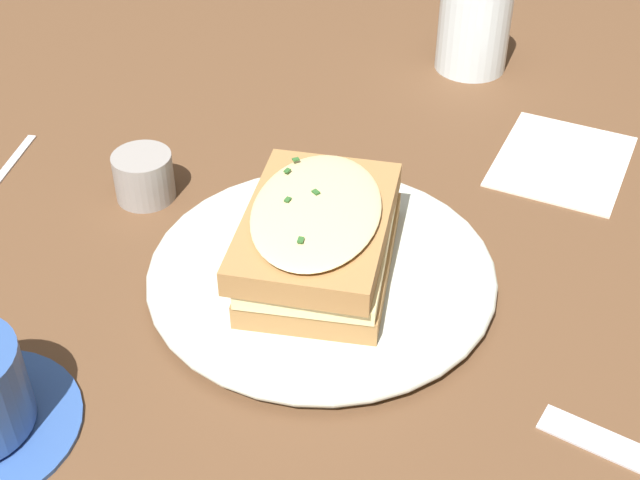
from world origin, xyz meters
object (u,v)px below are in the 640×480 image
sandwich (318,238)px  water_glass (474,26)px  dinner_plate (320,276)px  napkin (562,160)px  condiment_pot (144,176)px

sandwich → water_glass: 0.39m
dinner_plate → sandwich: (-0.00, 0.00, 0.04)m
water_glass → napkin: water_glass is taller
dinner_plate → napkin: (0.26, -0.11, -0.01)m
sandwich → water_glass: (0.39, 0.04, -0.00)m
sandwich → water_glass: bearing=5.9°
water_glass → napkin: size_ratio=0.68×
water_glass → napkin: (-0.13, -0.15, -0.05)m
dinner_plate → condiment_pot: size_ratio=5.21×
napkin → sandwich: bearing=157.8°
water_glass → sandwich: bearing=-174.1°
dinner_plate → condiment_pot: bearing=82.8°
dinner_plate → water_glass: water_glass is taller
condiment_pot → dinner_plate: bearing=-97.2°
napkin → condiment_pot: 0.38m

